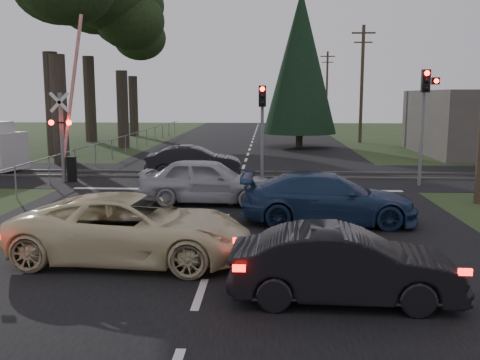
# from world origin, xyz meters

# --- Properties ---
(ground) EXTENTS (120.00, 120.00, 0.00)m
(ground) POSITION_xyz_m (0.00, 0.00, 0.00)
(ground) COLOR #2B3A1A
(ground) RESTS_ON ground
(road) EXTENTS (14.00, 100.00, 0.01)m
(road) POSITION_xyz_m (0.00, 10.00, 0.01)
(road) COLOR black
(road) RESTS_ON ground
(rail_corridor) EXTENTS (120.00, 8.00, 0.01)m
(rail_corridor) POSITION_xyz_m (0.00, 12.00, 0.01)
(rail_corridor) COLOR black
(rail_corridor) RESTS_ON ground
(stop_line) EXTENTS (13.00, 0.35, 0.00)m
(stop_line) POSITION_xyz_m (0.00, 8.20, 0.01)
(stop_line) COLOR silver
(stop_line) RESTS_ON ground
(rail_near) EXTENTS (120.00, 0.12, 0.10)m
(rail_near) POSITION_xyz_m (0.00, 11.20, 0.05)
(rail_near) COLOR #59544C
(rail_near) RESTS_ON ground
(rail_far) EXTENTS (120.00, 0.12, 0.10)m
(rail_far) POSITION_xyz_m (0.00, 12.80, 0.05)
(rail_far) COLOR #59544C
(rail_far) RESTS_ON ground
(crossing_signal) EXTENTS (1.62, 0.38, 6.96)m
(crossing_signal) POSITION_xyz_m (-7.27, 9.79, 2.06)
(crossing_signal) COLOR slate
(crossing_signal) RESTS_ON ground
(traffic_signal_right) EXTENTS (0.68, 0.48, 4.70)m
(traffic_signal_right) POSITION_xyz_m (7.55, 9.47, 3.31)
(traffic_signal_right) COLOR slate
(traffic_signal_right) RESTS_ON ground
(traffic_signal_center) EXTENTS (0.32, 0.48, 4.10)m
(traffic_signal_center) POSITION_xyz_m (1.00, 10.68, 2.81)
(traffic_signal_center) COLOR slate
(traffic_signal_center) RESTS_ON ground
(utility_pole_mid) EXTENTS (1.80, 0.26, 9.00)m
(utility_pole_mid) POSITION_xyz_m (8.50, 30.00, 4.73)
(utility_pole_mid) COLOR #4C3D2D
(utility_pole_mid) RESTS_ON ground
(utility_pole_far) EXTENTS (1.80, 0.26, 9.00)m
(utility_pole_far) POSITION_xyz_m (8.50, 55.00, 4.73)
(utility_pole_far) COLOR #4C3D2D
(utility_pole_far) RESTS_ON ground
(euc_tree_c) EXTENTS (6.00, 6.00, 13.20)m
(euc_tree_c) POSITION_xyz_m (-9.00, 25.00, 9.51)
(euc_tree_c) COLOR #473D33
(euc_tree_c) RESTS_ON ground
(euc_tree_e) EXTENTS (6.00, 6.00, 13.20)m
(euc_tree_e) POSITION_xyz_m (-11.00, 36.00, 9.51)
(euc_tree_e) COLOR #473D33
(euc_tree_e) RESTS_ON ground
(conifer_tree) EXTENTS (5.20, 5.20, 11.00)m
(conifer_tree) POSITION_xyz_m (3.50, 26.00, 5.99)
(conifer_tree) COLOR #473D33
(conifer_tree) RESTS_ON ground
(fence_left) EXTENTS (0.10, 36.00, 1.20)m
(fence_left) POSITION_xyz_m (-7.80, 22.50, 0.00)
(fence_left) COLOR slate
(fence_left) RESTS_ON ground
(cream_coupe) EXTENTS (5.52, 2.85, 1.49)m
(cream_coupe) POSITION_xyz_m (-1.77, -1.00, 0.74)
(cream_coupe) COLOR beige
(cream_coupe) RESTS_ON ground
(dark_hatchback) EXTENTS (4.14, 1.57, 1.35)m
(dark_hatchback) POSITION_xyz_m (2.63, -3.20, 0.67)
(dark_hatchback) COLOR black
(dark_hatchback) RESTS_ON ground
(silver_car) EXTENTS (4.69, 2.07, 1.57)m
(silver_car) POSITION_xyz_m (-0.82, 5.50, 0.78)
(silver_car) COLOR #A7A9AF
(silver_car) RESTS_ON ground
(blue_sedan) EXTENTS (5.11, 2.20, 1.47)m
(blue_sedan) POSITION_xyz_m (3.02, 2.82, 0.73)
(blue_sedan) COLOR navy
(blue_sedan) RESTS_ON ground
(dark_car_far) EXTENTS (4.39, 1.79, 1.42)m
(dark_car_far) POSITION_xyz_m (-2.10, 11.44, 0.71)
(dark_car_far) COLOR black
(dark_car_far) RESTS_ON ground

